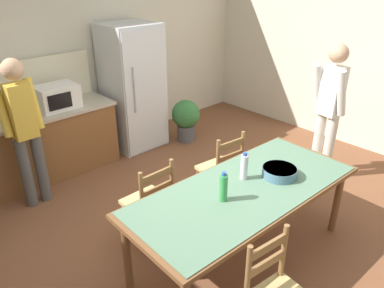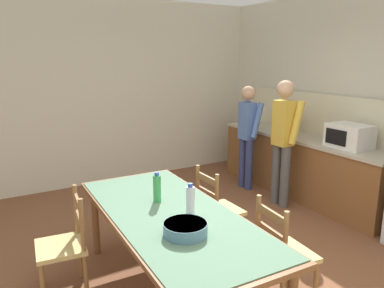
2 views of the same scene
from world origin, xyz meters
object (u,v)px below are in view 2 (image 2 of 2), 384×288
object	(u,v)px
person_at_counter	(283,137)
chair_side_far_left	(217,210)
microwave	(349,136)
bottle_near_centre	(157,188)
chair_side_near_left	(65,245)
serving_bowl	(185,228)
chair_side_far_right	(283,253)
person_at_sink	(247,132)
dining_table	(171,221)
bottle_off_centre	(190,201)
paper_bag	(288,121)

from	to	relation	value
person_at_counter	chair_side_far_left	bearing A→B (deg)	-158.49
microwave	chair_side_far_left	bearing A→B (deg)	-91.66
bottle_near_centre	chair_side_near_left	distance (m)	0.92
serving_bowl	chair_side_far_right	xyz separation A→B (m)	(0.14, 0.84, -0.38)
chair_side_near_left	bottle_near_centre	bearing A→B (deg)	78.41
chair_side_far_right	person_at_sink	world-z (taller)	person_at_sink
dining_table	person_at_counter	world-z (taller)	person_at_counter
serving_bowl	person_at_counter	distance (m)	2.74
chair_side_far_right	chair_side_near_left	size ratio (longest dim) A/B	1.00
person_at_sink	chair_side_far_right	bearing A→B (deg)	-122.46
microwave	bottle_off_centre	size ratio (longest dim) A/B	1.85
microwave	chair_side_far_right	distance (m)	2.29
paper_bag	chair_side_far_right	xyz separation A→B (m)	(2.02, -1.99, -0.62)
chair_side_far_left	person_at_sink	xyz separation A→B (m)	(-1.35, 1.47, 0.45)
paper_bag	bottle_off_centre	bearing A→B (deg)	-58.52
bottle_off_centre	person_at_counter	distance (m)	2.42
microwave	person_at_counter	distance (m)	0.82
chair_side_far_left	chair_side_near_left	distance (m)	1.55
serving_bowl	chair_side_far_right	size ratio (longest dim) A/B	0.35
dining_table	chair_side_far_left	xyz separation A→B (m)	(-0.48, 0.79, -0.26)
dining_table	bottle_near_centre	bearing A→B (deg)	178.13
bottle_off_centre	chair_side_far_right	distance (m)	0.89
bottle_off_centre	chair_side_far_right	xyz separation A→B (m)	(0.41, 0.64, -0.45)
person_at_sink	person_at_counter	distance (m)	0.79
serving_bowl	person_at_sink	distance (m)	3.23
microwave	paper_bag	bearing A→B (deg)	-179.59
microwave	serving_bowl	size ratio (longest dim) A/B	1.56
person_at_sink	person_at_counter	world-z (taller)	person_at_counter
chair_side_far_left	paper_bag	bearing A→B (deg)	-62.80
serving_bowl	dining_table	bearing A→B (deg)	167.70
microwave	paper_bag	xyz separation A→B (m)	(-1.07, -0.01, 0.03)
microwave	paper_bag	world-z (taller)	paper_bag
chair_side_near_left	person_at_sink	size ratio (longest dim) A/B	0.57
dining_table	bottle_near_centre	world-z (taller)	bottle_near_centre
bottle_off_centre	person_at_sink	size ratio (longest dim) A/B	0.17
chair_side_far_left	person_at_sink	world-z (taller)	person_at_sink
serving_bowl	paper_bag	bearing A→B (deg)	123.64
bottle_near_centre	person_at_counter	distance (m)	2.36
dining_table	person_at_counter	xyz separation A→B (m)	(-1.05, 2.24, 0.27)
dining_table	serving_bowl	size ratio (longest dim) A/B	7.11
bottle_near_centre	chair_side_near_left	world-z (taller)	bottle_near_centre
serving_bowl	chair_side_near_left	world-z (taller)	chair_side_near_left
bottle_off_centre	chair_side_near_left	size ratio (longest dim) A/B	0.30
person_at_counter	chair_side_far_right	bearing A→B (deg)	-133.22
paper_bag	chair_side_far_right	distance (m)	2.91
serving_bowl	chair_side_near_left	xyz separation A→B (m)	(-0.92, -0.67, -0.38)
bottle_near_centre	person_at_sink	xyz separation A→B (m)	(-1.55, 2.25, -0.00)
dining_table	person_at_counter	bearing A→B (deg)	115.11
person_at_sink	chair_side_near_left	bearing A→B (deg)	-156.60
bottle_near_centre	chair_side_far_right	world-z (taller)	bottle_near_centre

